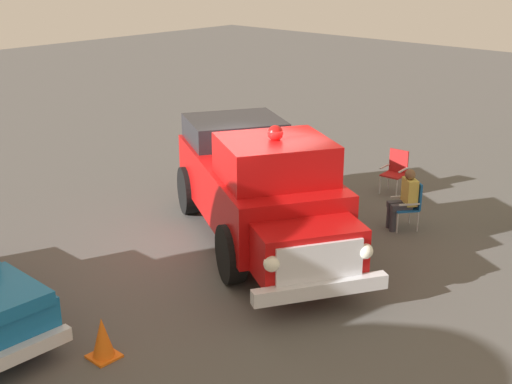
% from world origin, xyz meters
% --- Properties ---
extents(ground_plane, '(60.00, 60.00, 0.00)m').
position_xyz_m(ground_plane, '(0.00, 0.00, 0.00)').
color(ground_plane, '#514F4C').
extents(vintage_fire_truck, '(4.85, 6.24, 2.59)m').
position_xyz_m(vintage_fire_truck, '(0.61, 0.07, 1.20)').
color(vintage_fire_truck, black).
rests_on(vintage_fire_truck, ground).
extents(lawn_chair_near_truck, '(0.69, 0.69, 1.02)m').
position_xyz_m(lawn_chair_near_truck, '(3.24, -1.75, 0.59)').
color(lawn_chair_near_truck, '#B7BABF').
rests_on(lawn_chair_near_truck, ground).
extents(lawn_chair_by_car, '(0.54, 0.55, 1.02)m').
position_xyz_m(lawn_chair_by_car, '(5.01, -0.30, 0.59)').
color(lawn_chair_by_car, '#B7BABF').
rests_on(lawn_chair_by_car, ground).
extents(spectator_seated, '(0.65, 0.62, 1.29)m').
position_xyz_m(spectator_seated, '(3.13, -1.67, 0.70)').
color(spectator_seated, '#383842').
rests_on(spectator_seated, ground).
extents(traffic_cone, '(0.40, 0.40, 0.64)m').
position_xyz_m(traffic_cone, '(-3.96, -1.11, 0.31)').
color(traffic_cone, orange).
rests_on(traffic_cone, ground).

